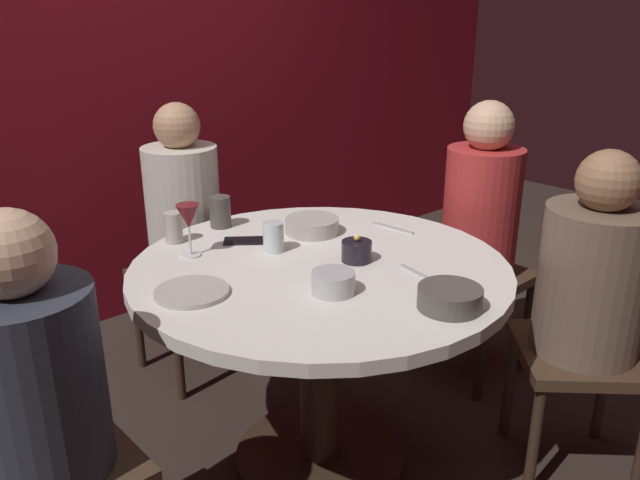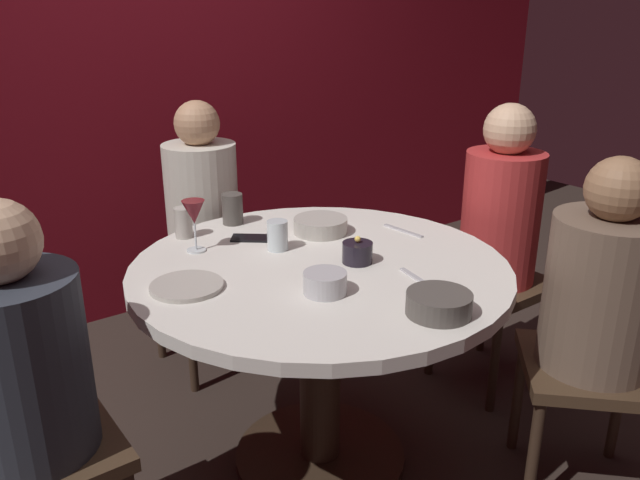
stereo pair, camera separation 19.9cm
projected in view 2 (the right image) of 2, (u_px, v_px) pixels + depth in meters
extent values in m
plane|color=#2D231E|center=(320.00, 458.00, 2.29)|extent=(8.00, 8.00, 0.00)
cube|color=maroon|center=(123.00, 55.00, 3.03)|extent=(6.00, 0.10, 2.60)
cylinder|color=silver|center=(320.00, 269.00, 2.03)|extent=(1.21, 1.21, 0.04)
cylinder|color=#332319|center=(320.00, 372.00, 2.16)|extent=(0.14, 0.14, 0.71)
cylinder|color=#2D2116|center=(320.00, 454.00, 2.28)|extent=(0.60, 0.60, 0.03)
cube|color=#3F2D1E|center=(36.00, 453.00, 1.63)|extent=(0.40, 0.40, 0.04)
cylinder|color=#2D333D|center=(20.00, 367.00, 1.54)|extent=(0.33, 0.33, 0.47)
cylinder|color=#332319|center=(93.00, 465.00, 1.93)|extent=(0.04, 0.04, 0.43)
cube|color=#3F2D1E|center=(207.00, 270.00, 2.76)|extent=(0.40, 0.40, 0.04)
cylinder|color=beige|center=(202.00, 207.00, 2.66)|extent=(0.30, 0.30, 0.53)
sphere|color=tan|center=(197.00, 123.00, 2.54)|extent=(0.18, 0.18, 0.18)
cylinder|color=#332319|center=(159.00, 315.00, 2.87)|extent=(0.04, 0.04, 0.43)
cylinder|color=#332319|center=(192.00, 345.00, 2.62)|extent=(0.04, 0.04, 0.43)
cylinder|color=#332319|center=(225.00, 295.00, 3.06)|extent=(0.04, 0.04, 0.43)
cylinder|color=#332319|center=(263.00, 322.00, 2.80)|extent=(0.04, 0.04, 0.43)
cube|color=#3F2D1E|center=(494.00, 283.00, 2.63)|extent=(0.40, 0.40, 0.04)
cylinder|color=#B22D2D|center=(501.00, 218.00, 2.53)|extent=(0.31, 0.31, 0.53)
sphere|color=tan|center=(510.00, 129.00, 2.40)|extent=(0.20, 0.20, 0.20)
cylinder|color=#332319|center=(484.00, 308.00, 2.93)|extent=(0.04, 0.04, 0.43)
cylinder|color=#332319|center=(431.00, 329.00, 2.74)|extent=(0.04, 0.04, 0.43)
cylinder|color=#332319|center=(547.00, 338.00, 2.67)|extent=(0.04, 0.04, 0.43)
cylinder|color=#332319|center=(494.00, 363.00, 2.48)|extent=(0.04, 0.04, 0.43)
cube|color=#3F2D1E|center=(589.00, 368.00, 2.01)|extent=(0.57, 0.57, 0.04)
cylinder|color=brown|center=(601.00, 294.00, 1.92)|extent=(0.47, 0.47, 0.48)
sphere|color=#8C6647|center=(619.00, 189.00, 1.81)|extent=(0.19, 0.19, 0.19)
cylinder|color=#332319|center=(618.00, 405.00, 2.22)|extent=(0.04, 0.04, 0.43)
cylinder|color=#332319|center=(518.00, 396.00, 2.27)|extent=(0.04, 0.04, 0.43)
cylinder|color=#332319|center=(533.00, 460.00, 1.96)|extent=(0.04, 0.04, 0.43)
cylinder|color=black|center=(357.00, 253.00, 2.02)|extent=(0.10, 0.10, 0.07)
sphere|color=#F9D159|center=(358.00, 239.00, 2.01)|extent=(0.02, 0.02, 0.02)
cylinder|color=silver|center=(196.00, 250.00, 2.13)|extent=(0.06, 0.06, 0.01)
cylinder|color=silver|center=(195.00, 237.00, 2.11)|extent=(0.01, 0.01, 0.09)
cone|color=maroon|center=(194.00, 212.00, 2.08)|extent=(0.08, 0.08, 0.08)
cylinder|color=#B2ADA3|center=(187.00, 286.00, 1.85)|extent=(0.21, 0.21, 0.01)
cube|color=black|center=(251.00, 238.00, 2.23)|extent=(0.15, 0.14, 0.01)
cylinder|color=#B7B7BC|center=(325.00, 283.00, 1.81)|extent=(0.13, 0.13, 0.06)
cylinder|color=#B2ADA3|center=(321.00, 225.00, 2.29)|extent=(0.19, 0.19, 0.06)
cylinder|color=#4C4742|center=(439.00, 304.00, 1.69)|extent=(0.18, 0.18, 0.06)
cylinder|color=#B2ADA3|center=(183.00, 223.00, 2.24)|extent=(0.06, 0.06, 0.11)
cylinder|color=#4C4742|center=(233.00, 209.00, 2.38)|extent=(0.08, 0.08, 0.12)
cylinder|color=silver|center=(277.00, 235.00, 2.12)|extent=(0.07, 0.07, 0.10)
cube|color=#B7B7BC|center=(418.00, 279.00, 1.90)|extent=(0.05, 0.18, 0.01)
cube|color=#B7B7BC|center=(403.00, 231.00, 2.31)|extent=(0.03, 0.18, 0.01)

